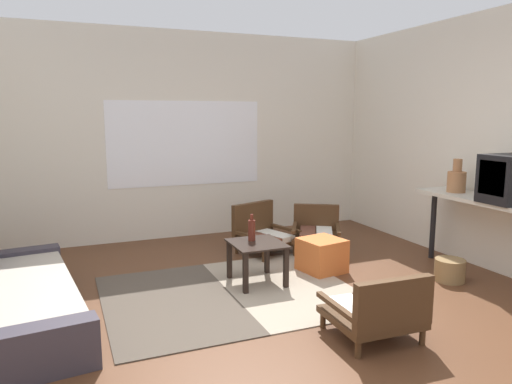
{
  "coord_description": "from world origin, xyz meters",
  "views": [
    {
      "loc": [
        -1.54,
        -3.19,
        1.64
      ],
      "look_at": [
        0.12,
        0.86,
        0.92
      ],
      "focal_mm": 33.43,
      "sensor_mm": 36.0,
      "label": 1
    }
  ],
  "objects_px": {
    "glass_bottle": "(252,230)",
    "armchair_striped_foreground": "(378,311)",
    "clay_vase": "(457,180)",
    "wicker_basket": "(450,270)",
    "ottoman_orange": "(322,255)",
    "crt_television": "(512,179)",
    "couch": "(17,296)",
    "coffee_table": "(257,252)",
    "armchair_corner": "(316,230)",
    "console_shelf": "(496,208)",
    "armchair_by_window": "(262,232)"
  },
  "relations": [
    {
      "from": "couch",
      "to": "coffee_table",
      "type": "height_order",
      "value": "couch"
    },
    {
      "from": "couch",
      "to": "armchair_striped_foreground",
      "type": "relative_size",
      "value": 3.4
    },
    {
      "from": "armchair_by_window",
      "to": "armchair_corner",
      "type": "relative_size",
      "value": 0.98
    },
    {
      "from": "armchair_by_window",
      "to": "wicker_basket",
      "type": "xyz_separation_m",
      "value": [
        1.33,
        -1.63,
        -0.14
      ]
    },
    {
      "from": "couch",
      "to": "armchair_striped_foreground",
      "type": "bearing_deg",
      "value": -28.54
    },
    {
      "from": "couch",
      "to": "console_shelf",
      "type": "relative_size",
      "value": 1.23
    },
    {
      "from": "couch",
      "to": "crt_television",
      "type": "height_order",
      "value": "crt_television"
    },
    {
      "from": "armchair_by_window",
      "to": "console_shelf",
      "type": "bearing_deg",
      "value": -46.08
    },
    {
      "from": "armchair_by_window",
      "to": "armchair_striped_foreground",
      "type": "distance_m",
      "value": 2.41
    },
    {
      "from": "armchair_corner",
      "to": "crt_television",
      "type": "relative_size",
      "value": 1.51
    },
    {
      "from": "armchair_corner",
      "to": "ottoman_orange",
      "type": "distance_m",
      "value": 0.81
    },
    {
      "from": "armchair_corner",
      "to": "coffee_table",
      "type": "bearing_deg",
      "value": -144.03
    },
    {
      "from": "clay_vase",
      "to": "wicker_basket",
      "type": "xyz_separation_m",
      "value": [
        -0.39,
        -0.37,
        -0.84
      ]
    },
    {
      "from": "armchair_by_window",
      "to": "console_shelf",
      "type": "distance_m",
      "value": 2.52
    },
    {
      "from": "crt_television",
      "to": "wicker_basket",
      "type": "relative_size",
      "value": 1.77
    },
    {
      "from": "clay_vase",
      "to": "armchair_by_window",
      "type": "bearing_deg",
      "value": 143.65
    },
    {
      "from": "armchair_by_window",
      "to": "console_shelf",
      "type": "height_order",
      "value": "console_shelf"
    },
    {
      "from": "ottoman_orange",
      "to": "armchair_by_window",
      "type": "bearing_deg",
      "value": 108.29
    },
    {
      "from": "armchair_by_window",
      "to": "ottoman_orange",
      "type": "relative_size",
      "value": 1.89
    },
    {
      "from": "couch",
      "to": "clay_vase",
      "type": "height_order",
      "value": "clay_vase"
    },
    {
      "from": "armchair_by_window",
      "to": "ottoman_orange",
      "type": "xyz_separation_m",
      "value": [
        0.3,
        -0.9,
        -0.07
      ]
    },
    {
      "from": "ottoman_orange",
      "to": "console_shelf",
      "type": "relative_size",
      "value": 0.23
    },
    {
      "from": "glass_bottle",
      "to": "wicker_basket",
      "type": "relative_size",
      "value": 0.9
    },
    {
      "from": "clay_vase",
      "to": "wicker_basket",
      "type": "distance_m",
      "value": 0.99
    },
    {
      "from": "coffee_table",
      "to": "armchair_by_window",
      "type": "height_order",
      "value": "armchair_by_window"
    },
    {
      "from": "couch",
      "to": "console_shelf",
      "type": "xyz_separation_m",
      "value": [
        4.27,
        -0.7,
        0.52
      ]
    },
    {
      "from": "console_shelf",
      "to": "clay_vase",
      "type": "bearing_deg",
      "value": 90.0
    },
    {
      "from": "armchair_by_window",
      "to": "couch",
      "type": "bearing_deg",
      "value": -157.11
    },
    {
      "from": "coffee_table",
      "to": "ottoman_orange",
      "type": "distance_m",
      "value": 0.78
    },
    {
      "from": "coffee_table",
      "to": "armchair_striped_foreground",
      "type": "relative_size",
      "value": 0.83
    },
    {
      "from": "ottoman_orange",
      "to": "console_shelf",
      "type": "xyz_separation_m",
      "value": [
        1.42,
        -0.88,
        0.56
      ]
    },
    {
      "from": "ottoman_orange",
      "to": "crt_television",
      "type": "height_order",
      "value": "crt_television"
    },
    {
      "from": "glass_bottle",
      "to": "crt_television",
      "type": "bearing_deg",
      "value": -25.38
    },
    {
      "from": "coffee_table",
      "to": "crt_television",
      "type": "distance_m",
      "value": 2.49
    },
    {
      "from": "clay_vase",
      "to": "armchair_striped_foreground",
      "type": "bearing_deg",
      "value": -147.95
    },
    {
      "from": "clay_vase",
      "to": "armchair_corner",
      "type": "bearing_deg",
      "value": 134.41
    },
    {
      "from": "console_shelf",
      "to": "couch",
      "type": "bearing_deg",
      "value": 170.65
    },
    {
      "from": "ottoman_orange",
      "to": "crt_television",
      "type": "distance_m",
      "value": 1.95
    },
    {
      "from": "armchair_striped_foreground",
      "to": "console_shelf",
      "type": "xyz_separation_m",
      "value": [
        1.83,
        0.63,
        0.51
      ]
    },
    {
      "from": "clay_vase",
      "to": "wicker_basket",
      "type": "height_order",
      "value": "clay_vase"
    },
    {
      "from": "crt_television",
      "to": "clay_vase",
      "type": "bearing_deg",
      "value": 89.73
    },
    {
      "from": "armchair_striped_foreground",
      "to": "crt_television",
      "type": "bearing_deg",
      "value": 14.69
    },
    {
      "from": "ottoman_orange",
      "to": "clay_vase",
      "type": "relative_size",
      "value": 1.14
    },
    {
      "from": "coffee_table",
      "to": "armchair_by_window",
      "type": "bearing_deg",
      "value": 64.33
    },
    {
      "from": "console_shelf",
      "to": "crt_television",
      "type": "distance_m",
      "value": 0.34
    },
    {
      "from": "armchair_corner",
      "to": "console_shelf",
      "type": "xyz_separation_m",
      "value": [
        1.07,
        -1.61,
        0.48
      ]
    },
    {
      "from": "armchair_striped_foreground",
      "to": "console_shelf",
      "type": "distance_m",
      "value": 2.0
    },
    {
      "from": "coffee_table",
      "to": "glass_bottle",
      "type": "distance_m",
      "value": 0.22
    },
    {
      "from": "ottoman_orange",
      "to": "glass_bottle",
      "type": "relative_size",
      "value": 1.54
    },
    {
      "from": "glass_bottle",
      "to": "armchair_striped_foreground",
      "type": "bearing_deg",
      "value": -76.18
    }
  ]
}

